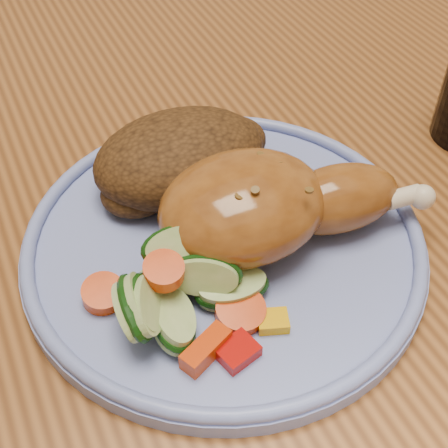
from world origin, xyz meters
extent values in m
cube|color=brown|center=(0.00, 0.00, 0.73)|extent=(0.90, 1.40, 0.04)
cube|color=brown|center=(0.39, 0.64, 0.35)|extent=(0.06, 0.06, 0.71)
cube|color=#4C2D16|center=(0.00, 0.55, 0.43)|extent=(0.42, 0.42, 0.04)
cylinder|color=#4C2D16|center=(-0.18, 0.37, 0.21)|extent=(0.04, 0.04, 0.41)
cylinder|color=#4C2D16|center=(0.18, 0.37, 0.21)|extent=(0.04, 0.04, 0.41)
cylinder|color=#4C2D16|center=(0.18, 0.73, 0.21)|extent=(0.04, 0.04, 0.41)
cylinder|color=#6C7DC4|center=(-0.03, -0.11, 0.76)|extent=(0.28, 0.28, 0.01)
torus|color=#6C7DC4|center=(-0.03, -0.11, 0.77)|extent=(0.28, 0.28, 0.01)
ellipsoid|color=brown|center=(-0.02, -0.11, 0.79)|extent=(0.12, 0.09, 0.06)
ellipsoid|color=brown|center=(0.04, -0.12, 0.79)|extent=(0.10, 0.06, 0.05)
sphere|color=beige|center=(0.10, -0.15, 0.79)|extent=(0.02, 0.02, 0.02)
ellipsoid|color=#422710|center=(-0.04, -0.04, 0.79)|extent=(0.13, 0.09, 0.06)
ellipsoid|color=#422710|center=(0.01, -0.03, 0.78)|extent=(0.06, 0.05, 0.04)
ellipsoid|color=#422710|center=(-0.08, -0.05, 0.77)|extent=(0.05, 0.05, 0.03)
cube|color=#A50A05|center=(-0.07, -0.19, 0.77)|extent=(0.03, 0.02, 0.01)
cube|color=#E5A507|center=(-0.04, -0.18, 0.77)|extent=(0.02, 0.02, 0.01)
cylinder|color=#E03C07|center=(-0.13, -0.12, 0.77)|extent=(0.03, 0.03, 0.02)
cube|color=#E03C07|center=(-0.08, -0.19, 0.77)|extent=(0.04, 0.03, 0.01)
cylinder|color=#E03C07|center=(-0.05, -0.17, 0.77)|extent=(0.03, 0.03, 0.02)
cube|color=#E03C07|center=(-0.04, -0.13, 0.77)|extent=(0.03, 0.02, 0.01)
cylinder|color=#E03C07|center=(-0.09, -0.14, 0.79)|extent=(0.03, 0.03, 0.01)
cylinder|color=#B2C781|center=(-0.11, -0.15, 0.79)|extent=(0.05, 0.05, 0.05)
cylinder|color=#B2C781|center=(-0.07, -0.14, 0.78)|extent=(0.05, 0.05, 0.05)
cylinder|color=#B2C781|center=(-0.10, -0.13, 0.77)|extent=(0.06, 0.06, 0.02)
cylinder|color=#B2C781|center=(-0.05, -0.15, 0.77)|extent=(0.05, 0.05, 0.02)
cylinder|color=#B2C781|center=(-0.09, -0.16, 0.77)|extent=(0.05, 0.05, 0.02)
cylinder|color=#B2C781|center=(-0.07, -0.13, 0.79)|extent=(0.05, 0.05, 0.04)
cylinder|color=#B2C781|center=(-0.11, -0.15, 0.79)|extent=(0.04, 0.05, 0.05)
camera|label=1|loc=(-0.16, -0.37, 1.08)|focal=50.00mm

